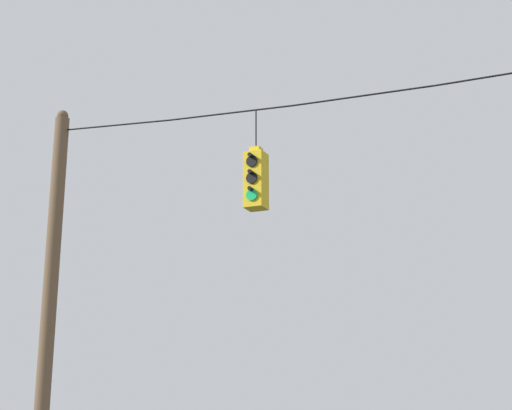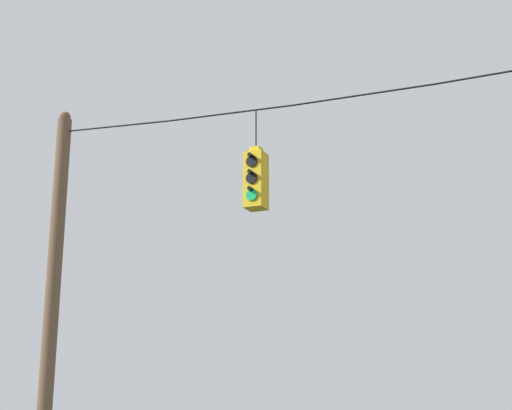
% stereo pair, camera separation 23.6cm
% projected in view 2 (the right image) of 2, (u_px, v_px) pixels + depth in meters
% --- Properties ---
extents(utility_pole_left, '(0.28, 0.28, 7.65)m').
position_uv_depth(utility_pole_left, '(52.00, 305.00, 14.50)').
color(utility_pole_left, brown).
rests_on(utility_pole_left, ground_plane).
extents(traffic_light_near_left_pole, '(0.34, 0.46, 1.79)m').
position_uv_depth(traffic_light_near_left_pole, '(256.00, 180.00, 13.37)').
color(traffic_light_near_left_pole, yellow).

